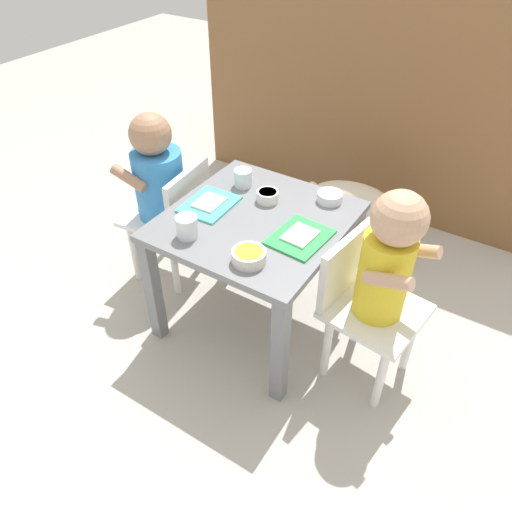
{
  "coord_description": "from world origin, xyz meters",
  "views": [
    {
      "loc": [
        0.72,
        -1.14,
        1.4
      ],
      "look_at": [
        0.0,
        0.0,
        0.3
      ],
      "focal_mm": 34.45,
      "sensor_mm": 36.0,
      "label": 1
    }
  ],
  "objects": [
    {
      "name": "seated_child_left",
      "position": [
        -0.45,
        0.04,
        0.45
      ],
      "size": [
        0.31,
        0.31,
        0.71
      ],
      "color": "white",
      "rests_on": "ground"
    },
    {
      "name": "kitchen_cabinet_back",
      "position": [
        0.0,
        1.14,
        0.51
      ],
      "size": [
        1.79,
        0.35,
        1.01
      ],
      "primitive_type": "cube",
      "color": "brown",
      "rests_on": "ground"
    },
    {
      "name": "veggie_bowl_near",
      "position": [
        0.16,
        0.22,
        0.49
      ],
      "size": [
        0.09,
        0.09,
        0.03
      ],
      "color": "white",
      "rests_on": "dining_table"
    },
    {
      "name": "dog",
      "position": [
        0.12,
        0.64,
        0.22
      ],
      "size": [
        0.48,
        0.25,
        0.32
      ],
      "color": "beige",
      "rests_on": "ground"
    },
    {
      "name": "food_tray_left",
      "position": [
        -0.18,
        -0.02,
        0.47
      ],
      "size": [
        0.16,
        0.2,
        0.02
      ],
      "color": "#4CC6BC",
      "rests_on": "dining_table"
    },
    {
      "name": "water_cup_right",
      "position": [
        -0.13,
        -0.2,
        0.5
      ],
      "size": [
        0.07,
        0.07,
        0.07
      ],
      "color": "white",
      "rests_on": "dining_table"
    },
    {
      "name": "cereal_bowl_right_side",
      "position": [
        0.1,
        -0.2,
        0.49
      ],
      "size": [
        0.1,
        0.1,
        0.04
      ],
      "color": "silver",
      "rests_on": "dining_table"
    },
    {
      "name": "seated_child_right",
      "position": [
        0.45,
        -0.02,
        0.46
      ],
      "size": [
        0.32,
        0.32,
        0.73
      ],
      "color": "white",
      "rests_on": "ground"
    },
    {
      "name": "water_cup_left",
      "position": [
        -0.15,
        0.15,
        0.49
      ],
      "size": [
        0.07,
        0.07,
        0.06
      ],
      "color": "white",
      "rests_on": "dining_table"
    },
    {
      "name": "food_tray_right",
      "position": [
        0.18,
        -0.02,
        0.47
      ],
      "size": [
        0.17,
        0.2,
        0.02
      ],
      "color": "green",
      "rests_on": "dining_table"
    },
    {
      "name": "veggie_bowl_far",
      "position": [
        -0.02,
        0.11,
        0.49
      ],
      "size": [
        0.08,
        0.08,
        0.04
      ],
      "color": "white",
      "rests_on": "dining_table"
    },
    {
      "name": "ground_plane",
      "position": [
        0.0,
        0.0,
        0.0
      ],
      "size": [
        7.0,
        7.0,
        0.0
      ],
      "primitive_type": "plane",
      "color": "#B2ADA3"
    },
    {
      "name": "dining_table",
      "position": [
        0.0,
        0.0,
        0.39
      ],
      "size": [
        0.57,
        0.6,
        0.47
      ],
      "color": "slate",
      "rests_on": "ground"
    }
  ]
}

